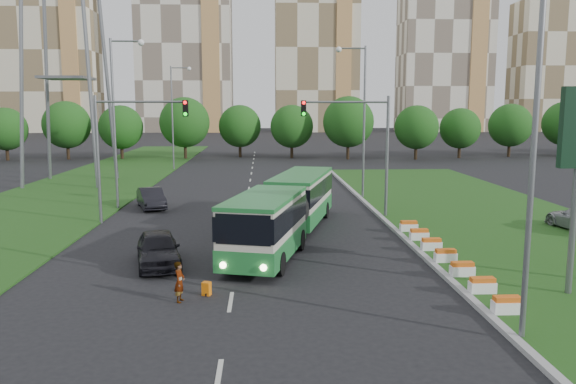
{
  "coord_description": "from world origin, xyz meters",
  "views": [
    {
      "loc": [
        -1.77,
        -26.32,
        7.21
      ],
      "look_at": [
        -0.36,
        4.44,
        2.6
      ],
      "focal_mm": 35.0,
      "sensor_mm": 36.0,
      "label": 1
    }
  ],
  "objects_px": {
    "shopping_trolley": "(207,289)",
    "articulated_bus": "(284,209)",
    "car_left_near": "(158,249)",
    "traffic_mast_left": "(123,138)",
    "pedestrian": "(180,282)",
    "car_left_far": "(151,198)",
    "traffic_mast_median": "(363,137)"
  },
  "relations": [
    {
      "from": "articulated_bus",
      "to": "car_left_near",
      "type": "relative_size",
      "value": 3.59
    },
    {
      "from": "car_left_near",
      "to": "shopping_trolley",
      "type": "xyz_separation_m",
      "value": [
        2.63,
        -4.31,
        -0.54
      ]
    },
    {
      "from": "traffic_mast_median",
      "to": "shopping_trolley",
      "type": "xyz_separation_m",
      "value": [
        -8.75,
        -15.21,
        -5.09
      ]
    },
    {
      "from": "articulated_bus",
      "to": "pedestrian",
      "type": "relative_size",
      "value": 10.87
    },
    {
      "from": "articulated_bus",
      "to": "shopping_trolley",
      "type": "relative_size",
      "value": 31.72
    },
    {
      "from": "shopping_trolley",
      "to": "car_left_far",
      "type": "bearing_deg",
      "value": 126.85
    },
    {
      "from": "articulated_bus",
      "to": "car_left_near",
      "type": "xyz_separation_m",
      "value": [
        -5.99,
        -5.15,
        -0.9
      ]
    },
    {
      "from": "traffic_mast_median",
      "to": "car_left_far",
      "type": "relative_size",
      "value": 1.78
    },
    {
      "from": "traffic_mast_median",
      "to": "shopping_trolley",
      "type": "distance_m",
      "value": 18.27
    },
    {
      "from": "pedestrian",
      "to": "articulated_bus",
      "type": "bearing_deg",
      "value": -13.16
    },
    {
      "from": "car_left_far",
      "to": "pedestrian",
      "type": "bearing_deg",
      "value": -95.76
    },
    {
      "from": "car_left_far",
      "to": "pedestrian",
      "type": "relative_size",
      "value": 2.9
    },
    {
      "from": "traffic_mast_median",
      "to": "articulated_bus",
      "type": "relative_size",
      "value": 0.47
    },
    {
      "from": "car_left_far",
      "to": "shopping_trolley",
      "type": "relative_size",
      "value": 8.47
    },
    {
      "from": "traffic_mast_left",
      "to": "articulated_bus",
      "type": "relative_size",
      "value": 0.47
    },
    {
      "from": "car_left_near",
      "to": "traffic_mast_left",
      "type": "bearing_deg",
      "value": 97.9
    },
    {
      "from": "traffic_mast_left",
      "to": "car_left_far",
      "type": "height_order",
      "value": "traffic_mast_left"
    },
    {
      "from": "pedestrian",
      "to": "shopping_trolley",
      "type": "height_order",
      "value": "pedestrian"
    },
    {
      "from": "traffic_mast_median",
      "to": "traffic_mast_left",
      "type": "distance_m",
      "value": 15.19
    },
    {
      "from": "traffic_mast_median",
      "to": "shopping_trolley",
      "type": "relative_size",
      "value": 15.05
    },
    {
      "from": "pedestrian",
      "to": "traffic_mast_median",
      "type": "bearing_deg",
      "value": -21.53
    },
    {
      "from": "car_left_near",
      "to": "pedestrian",
      "type": "height_order",
      "value": "car_left_near"
    },
    {
      "from": "pedestrian",
      "to": "shopping_trolley",
      "type": "bearing_deg",
      "value": -43.98
    },
    {
      "from": "car_left_far",
      "to": "shopping_trolley",
      "type": "xyz_separation_m",
      "value": [
        5.87,
        -19.43,
        -0.48
      ]
    },
    {
      "from": "articulated_bus",
      "to": "shopping_trolley",
      "type": "bearing_deg",
      "value": -94.63
    },
    {
      "from": "traffic_mast_left",
      "to": "articulated_bus",
      "type": "distance_m",
      "value": 11.47
    },
    {
      "from": "traffic_mast_median",
      "to": "car_left_far",
      "type": "bearing_deg",
      "value": 163.89
    },
    {
      "from": "traffic_mast_left",
      "to": "car_left_near",
      "type": "height_order",
      "value": "traffic_mast_left"
    },
    {
      "from": "shopping_trolley",
      "to": "articulated_bus",
      "type": "bearing_deg",
      "value": 90.44
    },
    {
      "from": "articulated_bus",
      "to": "shopping_trolley",
      "type": "height_order",
      "value": "articulated_bus"
    },
    {
      "from": "car_left_near",
      "to": "car_left_far",
      "type": "xyz_separation_m",
      "value": [
        -3.24,
        15.12,
        -0.06
      ]
    },
    {
      "from": "articulated_bus",
      "to": "traffic_mast_left",
      "type": "bearing_deg",
      "value": 169.05
    }
  ]
}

